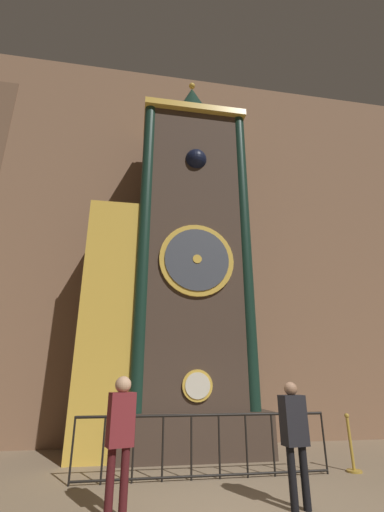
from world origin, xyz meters
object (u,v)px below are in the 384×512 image
Objects in this scene: clock_tower at (178,266)px; visitor_far at (294,431)px; stanchion_post at (352,452)px; visitor_near at (120,429)px.

clock_tower is 5.15m from visitor_far.
visitor_far is 1.60× the size of stanchion_post.
visitor_near is 1.05× the size of visitor_far.
clock_tower is 5.54m from stanchion_post.
visitor_far is at bearing -138.27° from stanchion_post.
stanchion_post is at bearing -30.12° from clock_tower.
visitor_near is 1.68× the size of stanchion_post.
clock_tower is at bearing 102.54° from visitor_far.
visitor_near is (-1.18, -3.43, -3.46)m from clock_tower.
visitor_far is (2.45, -0.10, -0.06)m from visitor_near.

